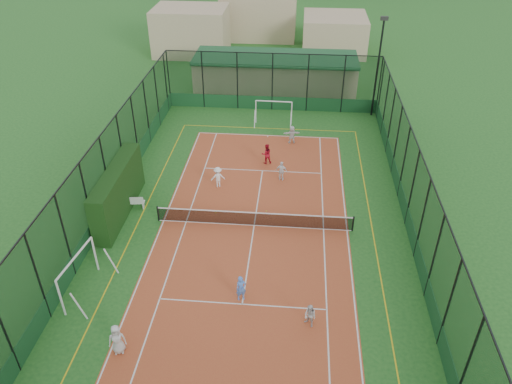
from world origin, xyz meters
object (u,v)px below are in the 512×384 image
child_near_mid (241,288)px  coach (266,154)px  futsal_goal_far (274,113)px  child_near_right (310,316)px  child_far_right (282,171)px  child_far_back (292,134)px  white_bench (131,202)px  child_far_left (218,177)px  floodlight_ne (378,68)px  child_near_left (117,339)px  clubhouse (275,72)px  futsal_goal_near (79,275)px

child_near_mid → coach: coach is taller
futsal_goal_far → coach: futsal_goal_far is taller
child_near_right → child_far_right: (-1.89, 12.74, 0.08)m
futsal_goal_far → child_far_back: bearing=-62.7°
white_bench → child_near_mid: (7.72, -7.17, 0.24)m
child_near_mid → child_far_left: size_ratio=0.97×
child_near_right → floodlight_ne: bearing=116.9°
white_bench → child_near_left: child_near_left is taller
child_near_mid → child_far_back: size_ratio=1.00×
clubhouse → child_near_mid: bearing=-90.2°
child_near_mid → futsal_goal_near: bearing=158.1°
floodlight_ne → child_near_right: size_ratio=6.68×
child_far_right → white_bench: bearing=37.5°
child_far_back → child_far_right: bearing=73.6°
futsal_goal_far → clubhouse: bearing=93.8°
white_bench → child_near_left: (2.71, -10.81, 0.31)m
white_bench → futsal_goal_far: 15.35m
floodlight_ne → child_far_left: floodlight_ne is taller
child_near_right → futsal_goal_near: bearing=-146.9°
child_far_right → child_far_back: (0.54, 5.53, 0.01)m
futsal_goal_near → child_near_left: 4.64m
white_bench → floodlight_ne: bearing=36.4°
clubhouse → child_far_back: (1.92, -11.17, -0.86)m
child_far_right → coach: (-1.19, 2.21, 0.05)m
child_far_left → coach: 4.52m
white_bench → child_far_right: child_far_right is taller
child_far_left → child_far_back: bearing=-140.1°
child_near_right → child_near_left: bearing=-125.6°
child_near_right → child_far_right: 12.88m
clubhouse → coach: bearing=-89.2°
white_bench → child_near_left: bearing=-82.8°
clubhouse → child_near_left: bearing=-99.1°
child_near_left → child_far_back: (7.00, 20.50, -0.07)m
child_far_right → child_far_back: size_ratio=0.99×
floodlight_ne → child_far_back: bearing=-139.2°
coach → child_far_right: bearing=99.1°
futsal_goal_near → child_far_back: (10.04, 17.02, -0.37)m
child_near_left → coach: child_near_left is taller
white_bench → child_far_right: size_ratio=1.21×
futsal_goal_far → child_far_left: 10.52m
clubhouse → child_far_right: (1.38, -16.70, -0.87)m
futsal_goal_near → child_near_right: size_ratio=2.73×
futsal_goal_near → child_far_left: bearing=-19.3°
child_far_left → coach: coach is taller
futsal_goal_far → child_far_right: futsal_goal_far is taller
floodlight_ne → child_far_back: 9.47m
child_near_right → child_far_back: (-1.35, 18.27, 0.09)m
child_near_right → child_far_left: size_ratio=0.85×
clubhouse → child_far_left: size_ratio=10.49×
white_bench → child_far_back: child_far_back is taller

